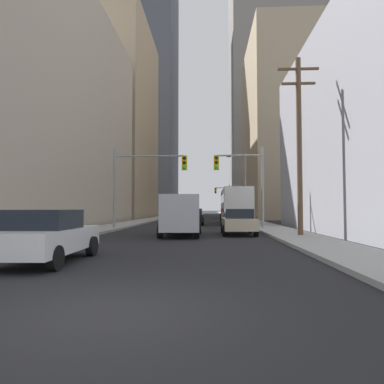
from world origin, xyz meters
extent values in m
plane|color=black|center=(0.00, 0.00, 0.00)|extent=(400.00, 400.00, 0.00)
cube|color=#9E9E99|center=(-6.13, 50.00, 0.07)|extent=(2.63, 160.00, 0.15)
cube|color=#9E9E99|center=(6.13, 50.00, 0.07)|extent=(2.63, 160.00, 0.15)
cube|color=silver|center=(4.15, 29.45, 1.95)|extent=(2.61, 11.52, 2.90)
cube|color=black|center=(2.89, 29.45, 2.47)|extent=(0.12, 10.58, 0.80)
cube|color=red|center=(2.89, 29.45, 1.37)|extent=(0.12, 10.58, 0.28)
cylinder|color=black|center=(2.98, 33.47, 0.50)|extent=(0.32, 1.00, 1.00)
cylinder|color=black|center=(5.33, 33.47, 0.50)|extent=(0.32, 1.00, 1.00)
cylinder|color=black|center=(2.98, 26.23, 0.50)|extent=(0.32, 1.00, 1.00)
cylinder|color=black|center=(5.33, 26.23, 0.50)|extent=(0.32, 1.00, 1.00)
cube|color=#B7BABF|center=(-0.03, 14.27, 1.31)|extent=(2.20, 5.27, 1.90)
cube|color=black|center=(-0.03, 16.87, 1.73)|extent=(1.76, 0.09, 0.60)
cylinder|color=black|center=(-0.99, 15.93, 0.36)|extent=(0.24, 0.72, 0.72)
cylinder|color=black|center=(0.93, 15.93, 0.36)|extent=(0.24, 0.72, 0.72)
cylinder|color=black|center=(-0.99, 12.60, 0.36)|extent=(0.24, 0.72, 0.72)
cylinder|color=black|center=(0.93, 12.60, 0.36)|extent=(0.24, 0.72, 0.72)
cube|color=white|center=(-3.15, 4.70, 0.65)|extent=(1.91, 4.24, 0.65)
cube|color=black|center=(-3.15, 4.55, 1.25)|extent=(1.63, 1.94, 0.55)
cylinder|color=black|center=(-4.01, 6.04, 0.32)|extent=(0.22, 0.64, 0.64)
cylinder|color=black|center=(-2.29, 6.04, 0.32)|extent=(0.22, 0.64, 0.64)
cylinder|color=black|center=(-2.29, 3.35, 0.32)|extent=(0.22, 0.64, 0.64)
cube|color=#C6B793|center=(3.27, 15.31, 0.65)|extent=(1.83, 4.21, 0.65)
cube|color=black|center=(3.27, 15.16, 1.25)|extent=(1.60, 1.91, 0.55)
cylinder|color=black|center=(2.41, 16.65, 0.32)|extent=(0.22, 0.64, 0.64)
cylinder|color=black|center=(4.14, 16.65, 0.32)|extent=(0.22, 0.64, 0.64)
cylinder|color=black|center=(2.41, 13.96, 0.32)|extent=(0.22, 0.64, 0.64)
cylinder|color=black|center=(4.14, 13.96, 0.32)|extent=(0.22, 0.64, 0.64)
cube|color=black|center=(0.10, 26.90, 0.65)|extent=(1.94, 4.26, 0.65)
cube|color=black|center=(0.10, 26.75, 1.25)|extent=(1.65, 1.95, 0.55)
cylinder|color=black|center=(-0.77, 28.24, 0.32)|extent=(0.22, 0.64, 0.64)
cylinder|color=black|center=(0.96, 28.24, 0.32)|extent=(0.22, 0.64, 0.64)
cylinder|color=black|center=(-0.77, 25.56, 0.32)|extent=(0.22, 0.64, 0.64)
cylinder|color=black|center=(0.96, 25.56, 0.32)|extent=(0.22, 0.64, 0.64)
cube|color=slate|center=(-3.25, 41.89, 0.65)|extent=(1.91, 4.25, 0.65)
cube|color=black|center=(-3.25, 41.74, 1.25)|extent=(1.63, 1.94, 0.55)
cylinder|color=black|center=(-4.11, 43.23, 0.32)|extent=(0.22, 0.64, 0.64)
cylinder|color=black|center=(-2.39, 43.23, 0.32)|extent=(0.22, 0.64, 0.64)
cylinder|color=black|center=(-4.11, 40.55, 0.32)|extent=(0.22, 0.64, 0.64)
cylinder|color=black|center=(-2.39, 40.55, 0.32)|extent=(0.22, 0.64, 0.64)
cylinder|color=gray|center=(-5.42, 19.81, 3.00)|extent=(0.18, 0.18, 6.00)
cylinder|color=gray|center=(-2.83, 19.81, 5.40)|extent=(5.18, 0.12, 0.12)
cube|color=gold|center=(-0.24, 19.81, 4.88)|extent=(0.38, 0.30, 1.05)
sphere|color=black|center=(-0.24, 19.64, 5.21)|extent=(0.24, 0.24, 0.24)
sphere|color=black|center=(-0.24, 19.64, 4.88)|extent=(0.24, 0.24, 0.24)
sphere|color=#19D833|center=(-0.24, 19.64, 4.54)|extent=(0.24, 0.24, 0.24)
cylinder|color=gray|center=(5.42, 19.81, 3.00)|extent=(0.18, 0.18, 6.00)
cylinder|color=gray|center=(3.76, 19.81, 5.40)|extent=(3.32, 0.12, 0.12)
cube|color=gold|center=(2.10, 19.81, 4.88)|extent=(0.38, 0.30, 1.05)
sphere|color=black|center=(2.10, 19.64, 5.21)|extent=(0.24, 0.24, 0.24)
sphere|color=black|center=(2.10, 19.64, 4.88)|extent=(0.24, 0.24, 0.24)
sphere|color=#19D833|center=(2.10, 19.64, 4.54)|extent=(0.24, 0.24, 0.24)
cylinder|color=gray|center=(5.42, 59.63, 3.00)|extent=(0.18, 0.18, 6.00)
cylinder|color=gray|center=(4.12, 59.63, 5.40)|extent=(2.60, 0.12, 0.12)
cube|color=gold|center=(2.81, 59.63, 4.88)|extent=(0.38, 0.30, 1.05)
sphere|color=black|center=(2.81, 59.46, 5.21)|extent=(0.24, 0.24, 0.24)
sphere|color=#F9A514|center=(2.81, 59.46, 4.88)|extent=(0.24, 0.24, 0.24)
sphere|color=black|center=(2.81, 59.46, 4.54)|extent=(0.24, 0.24, 0.24)
cylinder|color=brown|center=(6.40, 13.41, 4.85)|extent=(0.28, 0.28, 9.70)
cube|color=brown|center=(6.40, 13.41, 9.10)|extent=(2.20, 0.12, 0.12)
cube|color=brown|center=(6.40, 13.41, 8.30)|extent=(1.80, 0.12, 0.12)
cylinder|color=gray|center=(5.52, 32.08, 3.75)|extent=(0.16, 0.16, 7.50)
cylinder|color=gray|center=(4.61, 32.08, 7.30)|extent=(1.81, 0.10, 0.10)
ellipsoid|color=#4C4C51|center=(3.70, 32.08, 7.20)|extent=(0.56, 0.32, 0.20)
cube|color=tan|center=(-16.99, 47.90, 15.20)|extent=(18.22, 19.89, 30.40)
cube|color=#4C515B|center=(-20.43, 86.63, 32.85)|extent=(25.49, 22.78, 65.70)
cube|color=tan|center=(15.12, 49.43, 13.95)|extent=(14.57, 20.93, 27.90)
cube|color=gray|center=(20.07, 88.45, 34.11)|extent=(24.61, 20.16, 68.23)
camera|label=1|loc=(1.54, -5.05, 1.57)|focal=32.02mm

